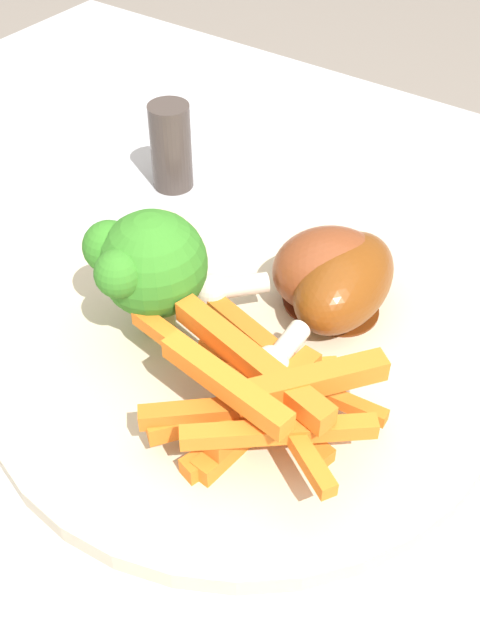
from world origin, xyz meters
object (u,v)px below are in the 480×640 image
at_px(dinner_plate, 240,353).
at_px(carrot_fries_pile, 258,393).
at_px(broccoli_floret_front, 147,265).
at_px(chicken_drumstick_near, 323,272).
at_px(dining_table, 282,505).
at_px(chicken_drumstick_far, 336,284).
at_px(pepper_shaker, 171,147).

distance_m(dinner_plate, carrot_fries_pile, 0.06).
height_order(broccoli_floret_front, chicken_drumstick_near, broccoli_floret_front).
bearing_deg(chicken_drumstick_near, dinner_plate, -106.73).
height_order(dining_table, carrot_fries_pile, carrot_fries_pile).
height_order(broccoli_floret_front, chicken_drumstick_far, broccoli_floret_front).
bearing_deg(broccoli_floret_front, carrot_fries_pile, -13.31).
relative_size(dining_table, broccoli_floret_front, 12.70).
bearing_deg(dining_table, carrot_fries_pile, -81.43).
distance_m(carrot_fries_pile, chicken_drumstick_far, 0.09).
distance_m(broccoli_floret_front, pepper_shaker, 0.17).
bearing_deg(chicken_drumstick_near, broccoli_floret_front, -130.76).
relative_size(dining_table, chicken_drumstick_near, 9.24).
bearing_deg(chicken_drumstick_near, pepper_shaker, 159.42).
bearing_deg(carrot_fries_pile, pepper_shaker, 139.31).
height_order(dining_table, pepper_shaker, pepper_shaker).
distance_m(broccoli_floret_front, carrot_fries_pile, 0.09).
bearing_deg(dinner_plate, dining_table, 6.57).
distance_m(chicken_drumstick_near, chicken_drumstick_far, 0.01).
bearing_deg(chicken_drumstick_far, carrot_fries_pile, -84.08).
bearing_deg(dining_table, chicken_drumstick_near, 104.63).
xyz_separation_m(broccoli_floret_front, pepper_shaker, (-0.10, 0.14, -0.03)).
bearing_deg(dining_table, broccoli_floret_front, -164.92).
xyz_separation_m(dining_table, carrot_fries_pile, (0.01, -0.04, 0.16)).
distance_m(broccoli_floret_front, chicken_drumstick_far, 0.11).
distance_m(dinner_plate, broccoli_floret_front, 0.07).
height_order(dining_table, chicken_drumstick_far, chicken_drumstick_far).
bearing_deg(chicken_drumstick_far, broccoli_floret_front, -136.89).
distance_m(dining_table, carrot_fries_pile, 0.17).
relative_size(carrot_fries_pile, chicken_drumstick_far, 1.11).
xyz_separation_m(carrot_fries_pile, pepper_shaker, (-0.18, 0.16, -0.00)).
height_order(carrot_fries_pile, chicken_drumstick_near, same).
xyz_separation_m(dining_table, broccoli_floret_front, (-0.08, -0.02, 0.19)).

